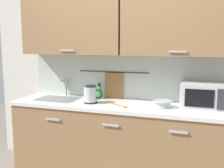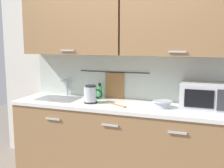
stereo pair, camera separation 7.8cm
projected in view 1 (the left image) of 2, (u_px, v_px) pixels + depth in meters
counter_unit at (119, 141)px, 3.17m from camera, size 2.53×0.64×0.90m
back_wall_assembly at (125, 48)px, 3.22m from camera, size 3.70×0.41×2.50m
sink_faucet at (65, 85)px, 3.55m from camera, size 0.09×0.17×0.22m
microwave at (203, 95)px, 2.90m from camera, size 0.46×0.35×0.27m
electric_kettle at (91, 94)px, 3.13m from camera, size 0.23×0.16×0.21m
dish_soap_bottle at (99, 92)px, 3.36m from camera, size 0.06×0.06×0.20m
mug_near_sink at (89, 95)px, 3.34m from camera, size 0.12×0.08×0.09m
mixing_bowl at (163, 103)px, 2.93m from camera, size 0.21×0.21×0.08m
wooden_spoon at (120, 106)px, 2.99m from camera, size 0.26×0.15×0.01m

